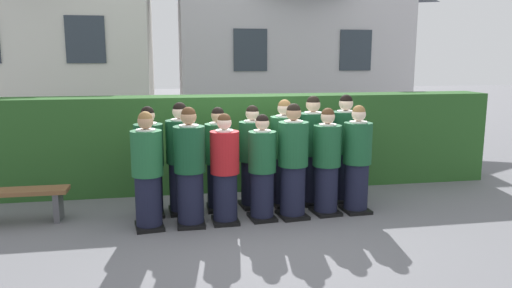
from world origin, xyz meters
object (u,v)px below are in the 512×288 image
at_px(student_in_red_blazer, 225,171).
at_px(student_rear_row_3, 252,159).
at_px(student_front_row_5, 327,164).
at_px(wooden_bench, 16,199).
at_px(student_front_row_4, 293,164).
at_px(student_rear_row_2, 218,161).
at_px(student_rear_row_0, 149,164).
at_px(student_rear_row_1, 181,161).
at_px(student_rear_row_6, 344,151).
at_px(student_rear_row_4, 284,155).
at_px(student_front_row_1, 190,170).
at_px(student_rear_row_5, 312,153).
at_px(student_front_row_3, 262,170).
at_px(student_front_row_0, 147,174).
at_px(student_front_row_6, 357,162).

xyz_separation_m(student_in_red_blazer, student_rear_row_3, (0.50, 0.67, 0.02)).
bearing_deg(student_front_row_5, wooden_bench, 175.18).
xyz_separation_m(student_front_row_4, student_front_row_5, (0.53, 0.07, -0.04)).
xyz_separation_m(student_front_row_5, student_rear_row_2, (-1.55, 0.48, -0.00)).
xyz_separation_m(student_rear_row_0, student_rear_row_1, (0.46, 0.04, 0.02)).
bearing_deg(student_rear_row_6, student_rear_row_4, -176.77).
bearing_deg(wooden_bench, student_in_red_blazer, -9.93).
relative_size(student_rear_row_1, wooden_bench, 1.19).
bearing_deg(student_in_red_blazer, student_front_row_1, -177.23).
xyz_separation_m(student_front_row_5, student_rear_row_4, (-0.52, 0.54, 0.04)).
xyz_separation_m(student_front_row_4, student_rear_row_3, (-0.49, 0.60, -0.04)).
height_order(student_front_row_4, student_rear_row_5, student_rear_row_5).
bearing_deg(student_front_row_4, student_rear_row_3, 129.30).
distance_m(student_rear_row_0, student_rear_row_5, 2.52).
bearing_deg(student_front_row_3, student_front_row_1, -175.95).
bearing_deg(student_rear_row_3, student_front_row_5, -27.59).
bearing_deg(student_front_row_0, student_rear_row_3, 24.74).
relative_size(student_in_red_blazer, student_front_row_5, 0.98).
bearing_deg(student_rear_row_0, student_front_row_3, -16.55).
height_order(student_front_row_0, student_front_row_6, student_front_row_6).
xyz_separation_m(student_front_row_4, wooden_bench, (-3.89, 0.44, -0.45)).
xyz_separation_m(student_rear_row_0, student_rear_row_3, (1.55, 0.15, -0.01)).
relative_size(student_front_row_5, student_rear_row_4, 0.95).
xyz_separation_m(student_front_row_1, student_rear_row_1, (-0.10, 0.59, 0.01)).
height_order(student_front_row_1, student_in_red_blazer, student_front_row_1).
height_order(student_rear_row_1, student_rear_row_2, student_rear_row_1).
xyz_separation_m(student_front_row_1, student_rear_row_0, (-0.56, 0.54, -0.02)).
bearing_deg(student_front_row_5, student_front_row_3, -175.10).
height_order(student_front_row_0, student_front_row_1, student_front_row_1).
distance_m(student_front_row_0, wooden_bench, 1.97).
bearing_deg(student_rear_row_2, student_rear_row_4, 3.42).
bearing_deg(student_front_row_1, student_front_row_4, 3.51).
bearing_deg(student_front_row_4, student_rear_row_0, 167.49).
height_order(student_front_row_6, student_rear_row_2, student_front_row_6).
distance_m(student_front_row_4, wooden_bench, 3.94).
height_order(student_front_row_1, student_rear_row_6, student_rear_row_6).
bearing_deg(student_rear_row_4, student_front_row_5, -46.35).
bearing_deg(student_front_row_1, student_rear_row_6, 16.77).
relative_size(student_front_row_6, wooden_bench, 1.15).
xyz_separation_m(student_front_row_5, student_rear_row_3, (-1.02, 0.53, 0.00)).
relative_size(student_front_row_1, student_front_row_4, 0.99).
distance_m(student_rear_row_1, student_rear_row_6, 2.62).
height_order(student_front_row_1, student_rear_row_3, student_front_row_1).
height_order(student_front_row_0, student_rear_row_5, student_rear_row_5).
bearing_deg(student_rear_row_0, student_rear_row_4, 4.31).
bearing_deg(student_rear_row_3, student_front_row_1, -145.10).
bearing_deg(student_rear_row_5, student_front_row_4, -127.33).
bearing_deg(student_front_row_6, student_front_row_1, -176.05).
height_order(student_rear_row_3, student_rear_row_6, student_rear_row_6).
bearing_deg(student_in_red_blazer, student_rear_row_2, 92.49).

